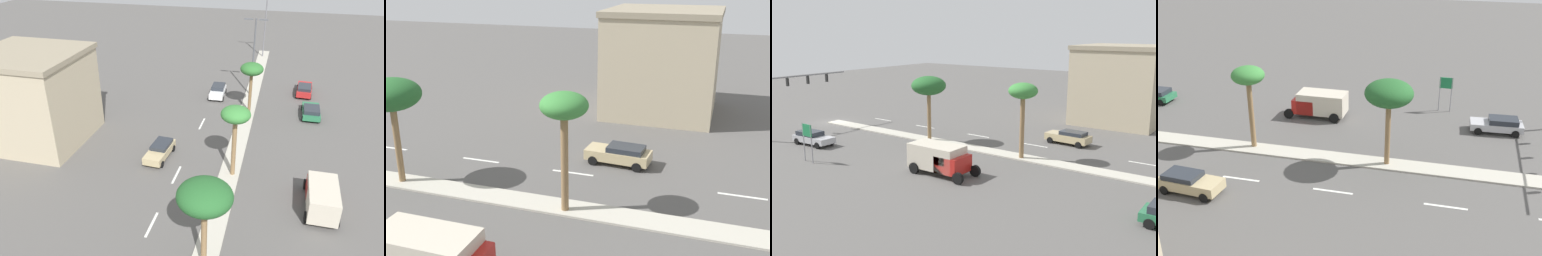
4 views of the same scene
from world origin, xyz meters
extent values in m
plane|color=#565451|center=(0.00, 26.00, 0.00)|extent=(160.00, 160.00, 0.00)
cube|color=#B7B2A3|center=(0.00, 33.43, 0.06)|extent=(1.80, 66.87, 0.12)
cube|color=silver|center=(-4.64, 18.61, 0.01)|extent=(0.20, 2.80, 0.01)
cube|color=silver|center=(-4.64, 25.42, 0.01)|extent=(0.20, 2.80, 0.01)
cube|color=silver|center=(-4.64, 35.95, 0.01)|extent=(0.20, 2.80, 0.01)
cube|color=tan|center=(-20.45, 28.69, 4.44)|extent=(9.79, 9.54, 8.89)
cube|color=gray|center=(-20.45, 28.69, 9.14)|extent=(10.09, 9.84, 0.50)
cylinder|color=olive|center=(0.02, 15.74, 2.60)|extent=(0.39, 0.39, 4.96)
ellipsoid|color=#235B28|center=(0.02, 15.74, 5.69)|extent=(3.50, 3.50, 1.93)
cylinder|color=olive|center=(0.29, 26.65, 2.88)|extent=(0.41, 0.41, 5.51)
ellipsoid|color=#387F38|center=(0.29, 26.65, 6.08)|extent=(2.55, 2.55, 1.40)
cylinder|color=brown|center=(0.22, 40.19, 2.60)|extent=(0.37, 0.37, 4.96)
ellipsoid|color=#2D6B2D|center=(0.22, 40.19, 5.55)|extent=(2.66, 2.66, 1.46)
cylinder|color=#515459|center=(-0.15, 45.50, 5.16)|extent=(0.20, 0.20, 10.08)
cube|color=#515459|center=(-1.05, 45.50, 10.05)|extent=(1.10, 0.24, 0.16)
cube|color=#515459|center=(0.75, 45.50, 10.05)|extent=(1.10, 0.24, 0.16)
cylinder|color=slate|center=(-0.07, 63.50, 4.97)|extent=(0.20, 0.20, 9.71)
cube|color=silver|center=(-4.36, 44.24, 0.65)|extent=(1.94, 4.14, 0.66)
cube|color=#262B33|center=(-4.38, 44.75, 1.22)|extent=(1.69, 2.30, 0.47)
cylinder|color=black|center=(-3.46, 42.85, 0.32)|extent=(0.24, 0.65, 0.64)
cylinder|color=black|center=(-5.15, 42.78, 0.32)|extent=(0.24, 0.65, 0.64)
cylinder|color=black|center=(-3.57, 45.70, 0.32)|extent=(0.24, 0.65, 0.64)
cylinder|color=black|center=(-5.26, 45.63, 0.32)|extent=(0.24, 0.65, 0.64)
cube|color=#287047|center=(7.46, 41.07, 0.60)|extent=(2.01, 4.41, 0.55)
cube|color=#262B33|center=(7.46, 40.52, 1.10)|extent=(1.80, 2.43, 0.45)
cylinder|color=black|center=(6.51, 42.60, 0.32)|extent=(0.23, 0.64, 0.64)
cylinder|color=black|center=(8.38, 42.61, 0.32)|extent=(0.23, 0.64, 0.64)
cylinder|color=black|center=(6.53, 39.52, 0.32)|extent=(0.23, 0.64, 0.64)
cylinder|color=black|center=(8.41, 39.54, 0.32)|extent=(0.23, 0.64, 0.64)
cube|color=tan|center=(-7.03, 27.87, 0.67)|extent=(2.04, 4.49, 0.69)
cube|color=#262B33|center=(-6.99, 28.41, 1.19)|extent=(1.73, 2.51, 0.36)
cylinder|color=black|center=(-6.31, 26.28, 0.32)|extent=(0.26, 0.65, 0.64)
cylinder|color=black|center=(-7.96, 26.39, 0.32)|extent=(0.26, 0.65, 0.64)
cylinder|color=black|center=(-6.10, 29.34, 0.32)|extent=(0.26, 0.65, 0.64)
cylinder|color=black|center=(-7.75, 29.45, 0.32)|extent=(0.26, 0.65, 0.64)
cube|color=red|center=(6.75, 47.91, 0.66)|extent=(2.09, 4.66, 0.68)
cube|color=#262B33|center=(6.72, 47.34, 1.19)|extent=(1.80, 2.60, 0.39)
cylinder|color=black|center=(5.95, 49.55, 0.32)|extent=(0.25, 0.65, 0.64)
cylinder|color=black|center=(7.71, 49.46, 0.32)|extent=(0.25, 0.65, 0.64)
cylinder|color=black|center=(5.78, 46.36, 0.32)|extent=(0.25, 0.65, 0.64)
cylinder|color=black|center=(7.54, 46.26, 0.32)|extent=(0.25, 0.65, 0.64)
cube|color=#B21E19|center=(7.77, 24.78, 1.10)|extent=(2.25, 2.06, 1.31)
cube|color=beige|center=(7.77, 23.17, 1.41)|extent=(2.25, 4.38, 1.92)
cylinder|color=black|center=(6.65, 26.10, 0.45)|extent=(0.28, 0.90, 0.90)
cylinder|color=black|center=(8.90, 26.10, 0.45)|extent=(0.28, 0.90, 0.90)
cylinder|color=black|center=(6.65, 21.75, 0.45)|extent=(0.28, 0.90, 0.90)
cylinder|color=black|center=(8.90, 21.75, 0.45)|extent=(0.28, 0.90, 0.90)
camera|label=1|loc=(3.73, -2.29, 19.94)|focal=35.91mm
camera|label=2|loc=(21.52, 34.40, 12.63)|focal=43.24mm
camera|label=3|loc=(33.89, 45.01, 11.31)|focal=41.69mm
camera|label=4|loc=(-30.93, 10.73, 16.99)|focal=44.08mm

